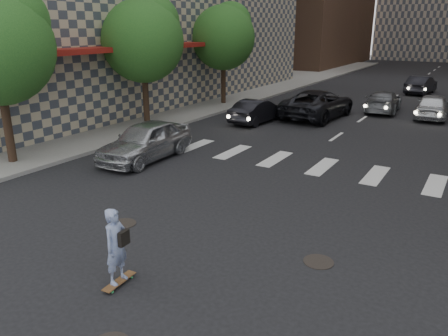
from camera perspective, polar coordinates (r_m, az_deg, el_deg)
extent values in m
plane|color=black|center=(10.41, -9.48, -12.07)|extent=(160.00, 160.00, 0.00)
cube|color=gray|center=(34.09, -6.50, 9.31)|extent=(13.00, 80.00, 0.15)
cube|color=black|center=(24.22, -14.89, 9.90)|extent=(0.30, 14.00, 4.00)
cube|color=maroon|center=(23.47, -13.89, 14.90)|extent=(1.60, 14.00, 0.25)
cylinder|color=#382619|center=(18.67, -26.42, 4.94)|extent=(0.32, 0.32, 2.80)
sphere|color=#194D1D|center=(18.48, -26.16, 16.82)|extent=(2.80, 2.80, 2.80)
cylinder|color=#382619|center=(23.84, -10.17, 9.00)|extent=(0.32, 0.32, 2.80)
sphere|color=#194D1D|center=(23.58, -10.57, 15.97)|extent=(4.20, 4.20, 4.20)
sphere|color=#194D1D|center=(23.89, -9.32, 18.22)|extent=(2.80, 2.80, 2.80)
cylinder|color=#382619|center=(30.27, -0.07, 11.15)|extent=(0.32, 0.32, 2.80)
sphere|color=#194D1D|center=(30.06, -0.08, 16.65)|extent=(4.20, 4.20, 4.20)
sphere|color=#194D1D|center=(30.47, 0.87, 18.36)|extent=(2.80, 2.80, 2.80)
cylinder|color=black|center=(12.41, -13.02, -7.09)|extent=(0.70, 0.70, 0.02)
cylinder|color=black|center=(10.51, 12.24, -11.87)|extent=(0.70, 0.70, 0.02)
cube|color=brown|center=(9.72, -13.52, -14.18)|extent=(0.27, 0.88, 0.02)
cylinder|color=green|center=(9.60, -15.08, -15.12)|extent=(0.03, 0.06, 0.06)
cylinder|color=green|center=(9.51, -14.37, -15.40)|extent=(0.03, 0.06, 0.06)
cylinder|color=green|center=(9.98, -12.67, -13.52)|extent=(0.03, 0.06, 0.06)
cylinder|color=green|center=(9.90, -11.96, -13.78)|extent=(0.03, 0.06, 0.06)
imported|color=#859AC1|center=(9.31, -13.89, -9.86)|extent=(0.43, 0.62, 1.63)
cube|color=black|center=(9.15, -12.95, -8.90)|extent=(0.11, 0.28, 0.31)
imported|color=#AFB1B6|center=(17.92, -10.20, 3.53)|extent=(1.99, 4.63, 1.56)
imported|color=black|center=(24.73, 4.39, 7.45)|extent=(1.74, 4.10, 1.32)
imported|color=slate|center=(29.62, 20.11, 8.17)|extent=(2.20, 4.67, 1.32)
imported|color=black|center=(26.55, 12.15, 8.18)|extent=(3.15, 6.07, 1.64)
imported|color=silver|center=(28.54, 25.60, 7.32)|extent=(1.92, 4.37, 1.46)
imported|color=black|center=(38.88, 24.34, 9.86)|extent=(2.00, 4.43, 1.41)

